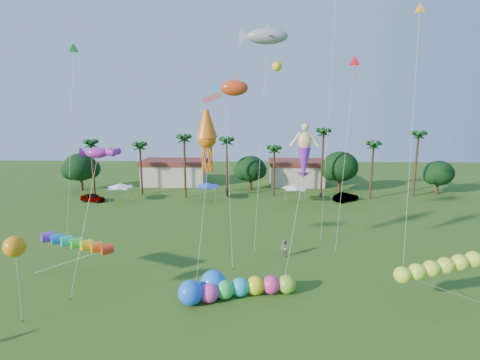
{
  "coord_description": "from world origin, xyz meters",
  "views": [
    {
      "loc": [
        0.86,
        -22.33,
        15.58
      ],
      "look_at": [
        0.0,
        10.0,
        9.0
      ],
      "focal_mm": 28.0,
      "sensor_mm": 36.0,
      "label": 1
    }
  ],
  "objects_px": {
    "car_a": "(93,198)",
    "spectator_b": "(285,248)",
    "car_b": "(346,197)",
    "caterpillar_inflatable": "(234,289)",
    "blue_ball": "(213,283)"
  },
  "relations": [
    {
      "from": "car_b",
      "to": "caterpillar_inflatable",
      "type": "bearing_deg",
      "value": 118.59
    },
    {
      "from": "car_b",
      "to": "blue_ball",
      "type": "relative_size",
      "value": 2.07
    },
    {
      "from": "car_b",
      "to": "blue_ball",
      "type": "bearing_deg",
      "value": 115.77
    },
    {
      "from": "car_a",
      "to": "spectator_b",
      "type": "bearing_deg",
      "value": -110.97
    },
    {
      "from": "car_b",
      "to": "caterpillar_inflatable",
      "type": "xyz_separation_m",
      "value": [
        -16.91,
        -31.47,
        0.11
      ]
    },
    {
      "from": "car_a",
      "to": "caterpillar_inflatable",
      "type": "height_order",
      "value": "caterpillar_inflatable"
    },
    {
      "from": "car_b",
      "to": "caterpillar_inflatable",
      "type": "distance_m",
      "value": 35.72
    },
    {
      "from": "spectator_b",
      "to": "blue_ball",
      "type": "relative_size",
      "value": 0.89
    },
    {
      "from": "spectator_b",
      "to": "car_b",
      "type": "bearing_deg",
      "value": 114.13
    },
    {
      "from": "car_b",
      "to": "caterpillar_inflatable",
      "type": "height_order",
      "value": "caterpillar_inflatable"
    },
    {
      "from": "blue_ball",
      "to": "spectator_b",
      "type": "bearing_deg",
      "value": 50.5
    },
    {
      "from": "car_b",
      "to": "car_a",
      "type": "bearing_deg",
      "value": 58.51
    },
    {
      "from": "car_a",
      "to": "spectator_b",
      "type": "xyz_separation_m",
      "value": [
        29.16,
        -21.72,
        0.27
      ]
    },
    {
      "from": "car_b",
      "to": "blue_ball",
      "type": "xyz_separation_m",
      "value": [
        -18.65,
        -30.96,
        0.34
      ]
    },
    {
      "from": "car_a",
      "to": "blue_ball",
      "type": "distance_m",
      "value": 37.33
    }
  ]
}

